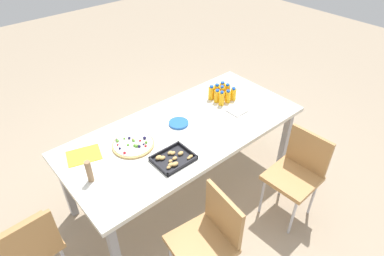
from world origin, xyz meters
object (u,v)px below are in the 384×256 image
object	(u,v)px
juice_bottle_5	(217,96)
snack_tray	(173,159)
napkin_stack	(237,111)
chair_end	(28,246)
juice_bottle_8	(222,99)
cardboard_tube	(89,171)
juice_bottle_2	(211,93)
juice_bottle_3	(227,91)
chair_far_right	(209,235)
juice_bottle_7	(228,97)
paper_folder	(84,155)
fruit_pizza	(133,144)
juice_bottle_4	(222,93)
plate_stack	(178,123)
party_table	(185,134)
juice_bottle_6	(233,94)
juice_bottle_1	(217,91)
chair_far_left	(298,170)
juice_bottle_0	(222,88)

from	to	relation	value
juice_bottle_5	snack_tray	world-z (taller)	juice_bottle_5
snack_tray	napkin_stack	world-z (taller)	snack_tray
chair_end	juice_bottle_5	distance (m)	2.01
juice_bottle_8	cardboard_tube	size ratio (longest dim) A/B	0.81
juice_bottle_2	juice_bottle_3	size ratio (longest dim) A/B	1.01
chair_far_right	cardboard_tube	distance (m)	0.96
juice_bottle_7	juice_bottle_8	size ratio (longest dim) A/B	0.89
chair_end	paper_folder	xyz separation A→B (m)	(-0.62, -0.33, 0.23)
juice_bottle_2	chair_end	bearing A→B (deg)	8.25
fruit_pizza	snack_tray	distance (m)	0.38
juice_bottle_4	chair_end	bearing A→B (deg)	6.01
juice_bottle_3	plate_stack	size ratio (longest dim) A/B	0.82
juice_bottle_3	juice_bottle_7	xyz separation A→B (m)	(0.07, 0.07, -0.01)
chair_far_right	juice_bottle_3	xyz separation A→B (m)	(-1.13, -0.95, 0.30)
party_table	fruit_pizza	distance (m)	0.49
snack_tray	cardboard_tube	bearing A→B (deg)	-20.56
party_table	juice_bottle_8	xyz separation A→B (m)	(-0.51, -0.06, 0.13)
juice_bottle_5	paper_folder	xyz separation A→B (m)	(1.36, -0.12, -0.06)
party_table	juice_bottle_6	size ratio (longest dim) A/B	16.16
napkin_stack	juice_bottle_2	bearing A→B (deg)	-84.67
chair_end	juice_bottle_3	xyz separation A→B (m)	(-2.12, -0.21, 0.30)
juice_bottle_1	juice_bottle_2	distance (m)	0.07
party_table	cardboard_tube	bearing A→B (deg)	2.03
chair_far_left	napkin_stack	distance (m)	0.77
juice_bottle_0	juice_bottle_8	world-z (taller)	juice_bottle_8
snack_tray	juice_bottle_7	bearing A→B (deg)	-161.52
fruit_pizza	juice_bottle_0	bearing A→B (deg)	-174.84
juice_bottle_2	napkin_stack	xyz separation A→B (m)	(-0.03, 0.32, -0.06)
juice_bottle_5	snack_tray	bearing A→B (deg)	24.20
juice_bottle_7	juice_bottle_0	bearing A→B (deg)	-114.98
juice_bottle_3	juice_bottle_7	size ratio (longest dim) A/B	1.10
chair_end	plate_stack	distance (m)	1.48
juice_bottle_5	juice_bottle_7	distance (m)	0.11
juice_bottle_2	chair_far_left	bearing A→B (deg)	92.00
party_table	chair_far_right	distance (m)	0.96
juice_bottle_4	plate_stack	bearing A→B (deg)	4.71
juice_bottle_5	juice_bottle_6	xyz separation A→B (m)	(-0.15, 0.08, -0.00)
cardboard_tube	juice_bottle_7	bearing A→B (deg)	-176.55
juice_bottle_0	juice_bottle_7	xyz separation A→B (m)	(0.07, 0.14, -0.00)
snack_tray	plate_stack	xyz separation A→B (m)	(-0.33, -0.34, -0.00)
juice_bottle_3	party_table	bearing A→B (deg)	11.11
juice_bottle_4	juice_bottle_8	bearing A→B (deg)	43.89
juice_bottle_0	paper_folder	size ratio (longest dim) A/B	0.52
juice_bottle_1	cardboard_tube	bearing A→B (deg)	8.91
juice_bottle_3	juice_bottle_2	bearing A→B (deg)	-27.10
snack_tray	juice_bottle_8	bearing A→B (deg)	-159.57
juice_bottle_3	juice_bottle_5	world-z (taller)	juice_bottle_3
juice_bottle_3	juice_bottle_1	bearing A→B (deg)	-43.81
juice_bottle_2	juice_bottle_0	bearing A→B (deg)	178.94
juice_bottle_0	juice_bottle_2	world-z (taller)	juice_bottle_2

